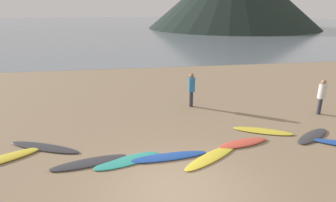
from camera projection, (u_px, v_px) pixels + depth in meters
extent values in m
cube|color=#8C7559|center=(144.00, 89.00, 16.74)|extent=(120.00, 120.00, 0.20)
cube|color=slate|center=(126.00, 25.00, 68.52)|extent=(140.00, 100.00, 0.01)
ellipsoid|color=yellow|center=(1.00, 159.00, 8.83)|extent=(2.37, 1.72, 0.09)
ellipsoid|color=#333338|center=(45.00, 147.00, 9.60)|extent=(2.62, 1.57, 0.07)
ellipsoid|color=#333338|center=(89.00, 162.00, 8.67)|extent=(2.41, 1.05, 0.07)
ellipsoid|color=teal|center=(127.00, 161.00, 8.78)|extent=(2.22, 1.25, 0.06)
ellipsoid|color=#1E479E|center=(167.00, 157.00, 8.99)|extent=(2.65, 0.68, 0.08)
ellipsoid|color=yellow|center=(212.00, 157.00, 9.01)|extent=(2.33, 1.77, 0.06)
ellipsoid|color=#D84C38|center=(243.00, 143.00, 9.88)|extent=(1.98, 0.92, 0.09)
ellipsoid|color=yellow|center=(263.00, 131.00, 10.85)|extent=(2.25, 1.43, 0.07)
ellipsoid|color=#333338|center=(313.00, 136.00, 10.43)|extent=(1.97, 1.47, 0.07)
cylinder|color=#2D2D38|center=(191.00, 99.00, 13.46)|extent=(0.18, 0.18, 0.76)
cylinder|color=teal|center=(192.00, 85.00, 13.23)|extent=(0.33, 0.33, 0.66)
sphere|color=#936B4C|center=(192.00, 76.00, 13.09)|extent=(0.21, 0.21, 0.21)
cylinder|color=#2D2D38|center=(319.00, 106.00, 12.52)|extent=(0.18, 0.18, 0.74)
cylinder|color=beige|center=(322.00, 91.00, 12.30)|extent=(0.32, 0.32, 0.64)
sphere|color=#936B4C|center=(324.00, 82.00, 12.16)|extent=(0.21, 0.21, 0.21)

